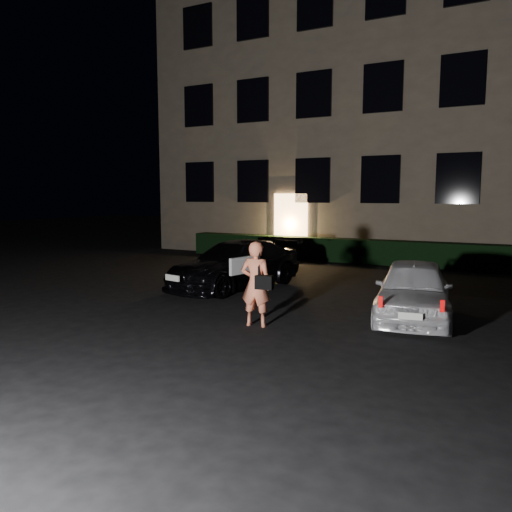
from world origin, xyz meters
The scene contains 6 objects.
ground centered at (0.00, 0.00, 0.00)m, with size 80.00×80.00×0.00m, color black.
building centered at (0.00, 14.99, 6.00)m, with size 20.00×8.11×12.00m.
hedge centered at (0.00, 10.50, 0.42)m, with size 15.00×0.70×0.85m, color black.
sedan centered at (-2.10, 4.15, 0.61)m, with size 2.54×4.49×1.23m.
hatch centered at (2.72, 2.84, 0.59)m, with size 1.90×3.63×1.18m.
man centered at (0.22, 0.91, 0.80)m, with size 0.70×0.46×1.60m.
Camera 1 is at (4.47, -7.17, 2.43)m, focal length 35.00 mm.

